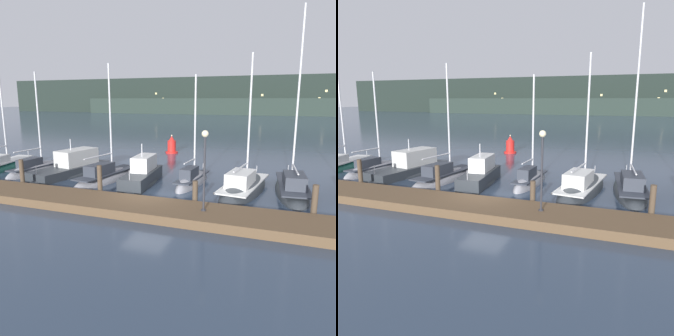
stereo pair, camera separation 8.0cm
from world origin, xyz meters
TOP-DOWN VIEW (x-y plane):
  - ground_plane at (0.00, 0.00)m, footprint 400.00×400.00m
  - dock at (0.00, -1.82)m, footprint 37.97×2.80m
  - mooring_pile_1 at (-8.67, -0.17)m, footprint 0.28×0.28m
  - mooring_pile_2 at (-2.89, -0.17)m, footprint 0.28×0.28m
  - mooring_pile_3 at (2.89, -0.17)m, footprint 0.28×0.28m
  - mooring_pile_4 at (8.67, -0.17)m, footprint 0.28×0.28m
  - sailboat_berth_1 at (-14.62, 3.84)m, footprint 3.22×8.16m
  - sailboat_berth_2 at (-11.02, 3.78)m, footprint 1.85×6.02m
  - motorboat_berth_3 at (-8.14, 4.31)m, footprint 3.53×7.61m
  - sailboat_berth_4 at (-4.55, 3.43)m, footprint 2.56×7.04m
  - motorboat_berth_5 at (-1.85, 3.53)m, footprint 2.34×5.89m
  - sailboat_berth_6 at (1.39, 4.52)m, footprint 1.60×5.39m
  - sailboat_berth_7 at (4.91, 3.90)m, footprint 3.13×7.65m
  - sailboat_berth_8 at (7.77, 4.64)m, footprint 2.56×7.57m
  - channel_buoy at (-4.32, 16.56)m, footprint 1.34×1.34m
  - dock_lamppost at (3.75, -1.77)m, footprint 0.32×0.32m
  - hillside_backdrop at (-0.23, 121.12)m, footprint 240.00×23.00m

SIDE VIEW (x-z plane):
  - ground_plane at x=0.00m, z-range 0.00..0.00m
  - sailboat_berth_2 at x=-11.02m, z-range -4.15..4.37m
  - sailboat_berth_6 at x=1.39m, z-range -3.89..4.13m
  - sailboat_berth_7 at x=4.91m, z-range -4.49..4.72m
  - sailboat_berth_4 at x=-4.55m, z-range -4.25..4.51m
  - sailboat_berth_1 at x=-14.62m, z-range -5.72..6.01m
  - sailboat_berth_8 at x=7.77m, z-range -5.70..5.99m
  - dock at x=0.00m, z-range 0.00..0.45m
  - motorboat_berth_3 at x=-8.14m, z-range -1.28..1.93m
  - motorboat_berth_5 at x=-1.85m, z-range -1.22..1.96m
  - mooring_pile_3 at x=2.89m, z-range 0.00..1.45m
  - channel_buoy at x=-4.32m, z-range -0.25..1.71m
  - mooring_pile_4 at x=8.67m, z-range 0.00..1.76m
  - mooring_pile_1 at x=-8.67m, z-range 0.00..1.86m
  - mooring_pile_2 at x=-2.89m, z-range 0.00..1.89m
  - dock_lamppost at x=3.75m, z-range 1.11..4.93m
  - hillside_backdrop at x=-0.23m, z-range -0.58..14.03m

